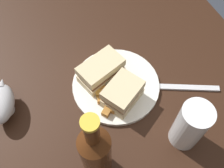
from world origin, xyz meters
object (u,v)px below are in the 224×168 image
at_px(fork, 188,88).
at_px(cider_bottle, 96,152).
at_px(gravy_boat, 1,103).
at_px(pint_glass, 189,127).
at_px(sandwich_half_right, 122,93).
at_px(sandwich_half_left, 99,71).
at_px(plate, 116,85).

bearing_deg(fork, cider_bottle, -136.90).
bearing_deg(gravy_boat, pint_glass, -122.73).
height_order(pint_glass, cider_bottle, cider_bottle).
bearing_deg(gravy_boat, sandwich_half_right, -108.52).
xyz_separation_m(sandwich_half_left, sandwich_half_right, (-0.09, -0.03, 0.00)).
bearing_deg(sandwich_half_right, fork, -101.38).
bearing_deg(fork, plate, -179.77).
bearing_deg(sandwich_half_right, gravy_boat, 71.48).
distance_m(sandwich_half_left, gravy_boat, 0.27).
bearing_deg(cider_bottle, sandwich_half_right, -42.98).
distance_m(sandwich_half_right, gravy_boat, 0.32).
xyz_separation_m(gravy_boat, fork, (-0.14, -0.49, -0.04)).
relative_size(sandwich_half_right, cider_bottle, 0.45).
height_order(sandwich_half_right, cider_bottle, cider_bottle).
xyz_separation_m(sandwich_half_right, fork, (-0.04, -0.19, -0.04)).
bearing_deg(plate, pint_glass, -155.25).
bearing_deg(pint_glass, cider_bottle, 84.81).
bearing_deg(sandwich_half_right, sandwich_half_left, 18.25).
distance_m(plate, gravy_boat, 0.31).
distance_m(plate, sandwich_half_left, 0.06).
bearing_deg(gravy_boat, sandwich_half_left, -92.28).
bearing_deg(pint_glass, gravy_boat, 57.27).
height_order(plate, fork, plate).
height_order(sandwich_half_right, fork, sandwich_half_right).
xyz_separation_m(sandwich_half_right, gravy_boat, (0.10, 0.30, -0.00)).
distance_m(sandwich_half_right, pint_glass, 0.19).
relative_size(sandwich_half_left, gravy_boat, 1.03).
relative_size(plate, pint_glass, 1.63).
bearing_deg(plate, gravy_boat, 80.77).
bearing_deg(sandwich_half_right, pint_glass, -147.49).
height_order(sandwich_half_left, pint_glass, pint_glass).
bearing_deg(gravy_boat, cider_bottle, -143.74).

